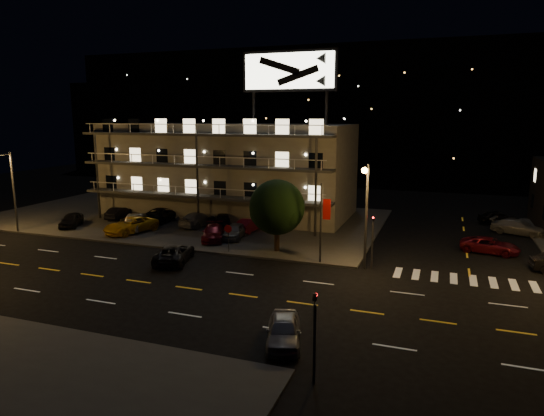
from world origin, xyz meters
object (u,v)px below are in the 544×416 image
(lot_car_4, at_px, (235,231))
(lot_car_7, at_px, (198,219))
(road_car_west, at_px, (174,253))
(road_car_east, at_px, (284,330))
(lot_car_2, at_px, (131,225))
(tree, at_px, (276,209))

(lot_car_4, height_order, lot_car_7, lot_car_7)
(lot_car_7, height_order, road_car_west, lot_car_7)
(road_car_east, bearing_deg, lot_car_2, 125.27)
(tree, relative_size, lot_car_2, 1.12)
(tree, bearing_deg, lot_car_2, 175.45)
(lot_car_4, xyz_separation_m, road_car_west, (-1.63, -8.10, -0.13))
(tree, bearing_deg, road_car_east, -69.44)
(tree, xyz_separation_m, lot_car_7, (-10.79, 6.06, -2.92))
(lot_car_4, bearing_deg, lot_car_2, -179.98)
(lot_car_2, xyz_separation_m, lot_car_7, (4.79, 4.82, -0.04))
(lot_car_4, distance_m, lot_car_7, 6.57)
(lot_car_2, bearing_deg, road_car_west, -19.28)
(lot_car_4, xyz_separation_m, road_car_east, (11.00, -18.44, -0.12))
(road_car_east, xyz_separation_m, road_car_west, (-12.63, 10.33, -0.00))
(tree, height_order, road_car_west, tree)
(lot_car_7, relative_size, road_car_east, 1.18)
(lot_car_4, bearing_deg, tree, -36.29)
(lot_car_7, distance_m, road_car_east, 27.41)
(lot_car_7, bearing_deg, lot_car_2, 51.62)
(tree, height_order, lot_car_2, tree)
(lot_car_4, distance_m, road_car_west, 8.27)
(road_car_east, height_order, road_car_west, road_car_east)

